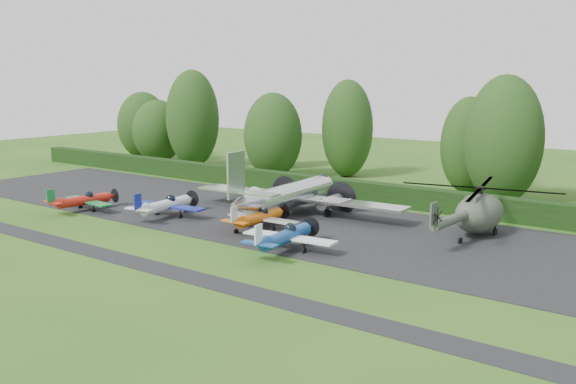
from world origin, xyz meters
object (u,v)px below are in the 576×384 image
Objects in this scene: light_plane_white at (166,205)px; light_plane_blue at (286,236)px; transport_plane at (289,195)px; light_plane_red at (84,200)px; helicopter at (479,210)px; light_plane_orange at (260,217)px.

light_plane_blue is at bearing -3.44° from light_plane_white.
transport_plane is 10.67m from light_plane_white.
light_plane_white is at bearing 11.24° from light_plane_red.
transport_plane is 2.81× the size of light_plane_blue.
helicopter reaches higher than light_plane_blue.
light_plane_white reaches higher than light_plane_orange.
transport_plane is 3.10× the size of light_plane_orange.
light_plane_blue is (6.78, -9.48, -0.73)m from transport_plane.
light_plane_white is at bearing -160.75° from helicopter.
light_plane_white is at bearing 176.00° from light_plane_blue.
transport_plane is 5.72m from light_plane_orange.
light_plane_blue is at bearing -129.29° from helicopter.
light_plane_white is 1.10× the size of light_plane_orange.
transport_plane reaches higher than light_plane_red.
light_plane_red is 0.90× the size of light_plane_blue.
transport_plane reaches higher than light_plane_blue.
helicopter is (14.69, 8.48, 1.04)m from light_plane_orange.
helicopter is at bearing 28.73° from light_plane_white.
light_plane_orange is (9.28, 1.37, -0.11)m from light_plane_white.
helicopter is at bearing 59.63° from light_plane_blue.
light_plane_orange is 0.48× the size of helicopter.
transport_plane is 2.81× the size of light_plane_white.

